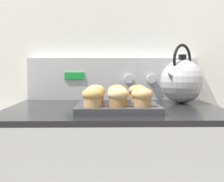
% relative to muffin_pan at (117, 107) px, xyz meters
% --- Properties ---
extents(wall_back, '(8.00, 0.05, 2.40)m').
position_rel_muffin_pan_xyz_m(wall_back, '(-0.01, 0.42, 0.27)').
color(wall_back, silver).
rests_on(wall_back, ground_plane).
extents(control_panel, '(0.76, 0.07, 0.19)m').
position_rel_muffin_pan_xyz_m(control_panel, '(-0.01, 0.37, 0.08)').
color(control_panel, '#B7BABF').
rests_on(control_panel, stove_range).
extents(muffin_pan, '(0.27, 0.27, 0.02)m').
position_rel_muffin_pan_xyz_m(muffin_pan, '(0.00, 0.00, 0.00)').
color(muffin_pan, '#38383D').
rests_on(muffin_pan, stove_range).
extents(muffin_r0_c0, '(0.07, 0.07, 0.06)m').
position_rel_muffin_pan_xyz_m(muffin_r0_c0, '(-0.08, -0.08, 0.04)').
color(muffin_r0_c0, tan).
rests_on(muffin_r0_c0, muffin_pan).
extents(muffin_r0_c1, '(0.07, 0.07, 0.06)m').
position_rel_muffin_pan_xyz_m(muffin_r0_c1, '(-0.00, -0.07, 0.04)').
color(muffin_r0_c1, olive).
rests_on(muffin_r0_c1, muffin_pan).
extents(muffin_r0_c2, '(0.07, 0.07, 0.06)m').
position_rel_muffin_pan_xyz_m(muffin_r0_c2, '(0.07, -0.08, 0.04)').
color(muffin_r0_c2, '#A37A4C').
rests_on(muffin_r0_c2, muffin_pan).
extents(muffin_r1_c0, '(0.07, 0.07, 0.06)m').
position_rel_muffin_pan_xyz_m(muffin_r1_c0, '(-0.08, 0.00, 0.04)').
color(muffin_r1_c0, olive).
rests_on(muffin_r1_c0, muffin_pan).
extents(muffin_r1_c1, '(0.07, 0.07, 0.06)m').
position_rel_muffin_pan_xyz_m(muffin_r1_c1, '(0.00, 0.00, 0.04)').
color(muffin_r1_c1, tan).
rests_on(muffin_r1_c1, muffin_pan).
extents(muffin_r2_c0, '(0.07, 0.07, 0.06)m').
position_rel_muffin_pan_xyz_m(muffin_r2_c0, '(-0.08, 0.08, 0.04)').
color(muffin_r2_c0, olive).
rests_on(muffin_r2_c0, muffin_pan).
extents(muffin_r2_c1, '(0.07, 0.07, 0.06)m').
position_rel_muffin_pan_xyz_m(muffin_r2_c1, '(0.00, 0.08, 0.04)').
color(muffin_r2_c1, tan).
rests_on(muffin_r2_c1, muffin_pan).
extents(muffin_r2_c2, '(0.07, 0.07, 0.06)m').
position_rel_muffin_pan_xyz_m(muffin_r2_c2, '(0.08, 0.08, 0.04)').
color(muffin_r2_c2, '#A37A4C').
rests_on(muffin_r2_c2, muffin_pan).
extents(tea_kettle, '(0.18, 0.19, 0.24)m').
position_rel_muffin_pan_xyz_m(tea_kettle, '(0.27, 0.20, 0.08)').
color(tea_kettle, '#ADAFB5').
rests_on(tea_kettle, stove_range).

